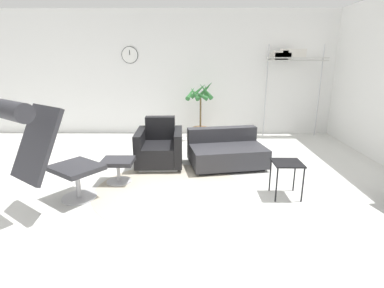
{
  "coord_description": "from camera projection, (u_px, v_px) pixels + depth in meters",
  "views": [
    {
      "loc": [
        0.27,
        -3.94,
        1.76
      ],
      "look_at": [
        0.23,
        0.24,
        0.55
      ],
      "focal_mm": 28.0,
      "sensor_mm": 36.0,
      "label": 1
    }
  ],
  "objects": [
    {
      "name": "ottoman",
      "position": [
        118.0,
        166.0,
        4.33
      ],
      "size": [
        0.45,
        0.38,
        0.35
      ],
      "color": "#BCBCC1",
      "rests_on": "ground_plane"
    },
    {
      "name": "armchair_red",
      "position": [
        160.0,
        148.0,
        5.04
      ],
      "size": [
        0.78,
        0.84,
        0.78
      ],
      "rotation": [
        0.0,
        0.0,
        3.18
      ],
      "color": "silver",
      "rests_on": "ground_plane"
    },
    {
      "name": "wall_back",
      "position": [
        183.0,
        74.0,
        6.92
      ],
      "size": [
        12.0,
        0.09,
        2.8
      ],
      "color": "white",
      "rests_on": "ground_plane"
    },
    {
      "name": "shelf_unit",
      "position": [
        289.0,
        58.0,
        6.46
      ],
      "size": [
        1.27,
        0.28,
        2.04
      ],
      "color": "#BCBCC1",
      "rests_on": "ground_plane"
    },
    {
      "name": "potted_plant",
      "position": [
        200.0,
        114.0,
        6.64
      ],
      "size": [
        0.65,
        0.61,
        1.29
      ],
      "color": "brown",
      "rests_on": "ground_plane"
    },
    {
      "name": "round_rug",
      "position": [
        170.0,
        190.0,
        4.12
      ],
      "size": [
        2.08,
        2.08,
        0.01
      ],
      "color": "#BCB29E",
      "rests_on": "ground_plane"
    },
    {
      "name": "lounge_chair",
      "position": [
        44.0,
        145.0,
        3.39
      ],
      "size": [
        1.04,
        1.13,
        1.34
      ],
      "rotation": [
        0.0,
        0.0,
        -0.63
      ],
      "color": "#BCBCC1",
      "rests_on": "ground_plane"
    },
    {
      "name": "side_table",
      "position": [
        287.0,
        167.0,
        3.84
      ],
      "size": [
        0.37,
        0.37,
        0.47
      ],
      "color": "black",
      "rests_on": "ground_plane"
    },
    {
      "name": "ground_plane",
      "position": [
        176.0,
        185.0,
        4.28
      ],
      "size": [
        12.0,
        12.0,
        0.0
      ],
      "primitive_type": "plane",
      "color": "silver"
    },
    {
      "name": "couch_low",
      "position": [
        226.0,
        152.0,
        5.03
      ],
      "size": [
        1.34,
        1.05,
        0.59
      ],
      "rotation": [
        0.0,
        0.0,
        3.33
      ],
      "color": "black",
      "rests_on": "ground_plane"
    }
  ]
}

